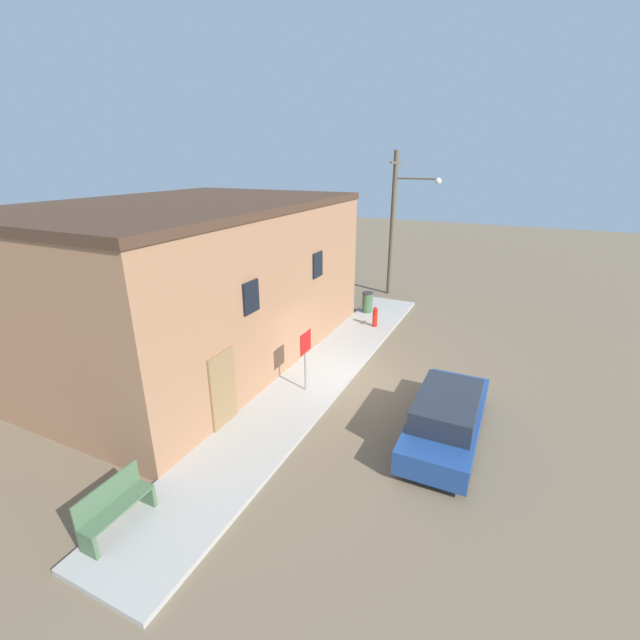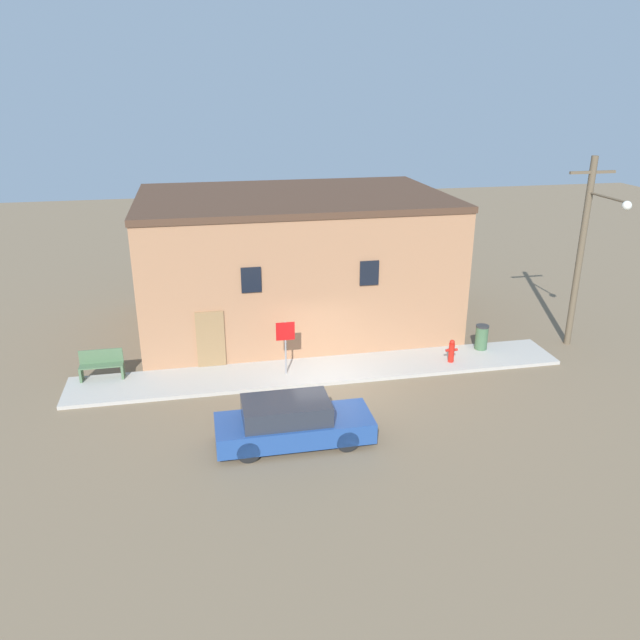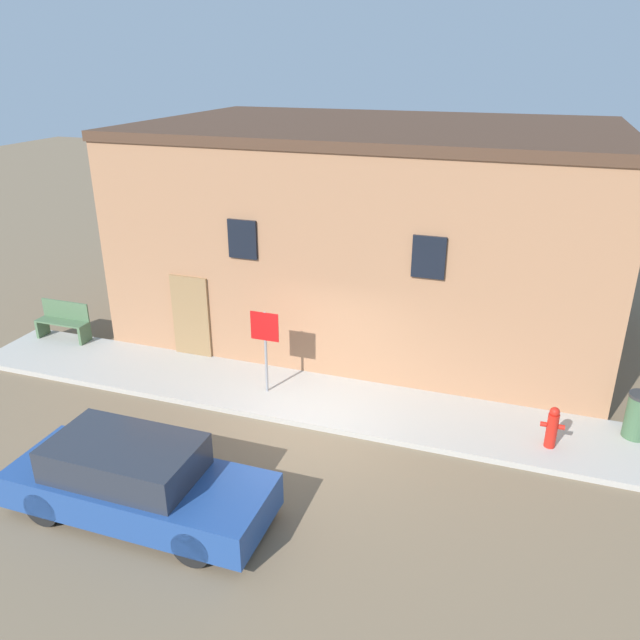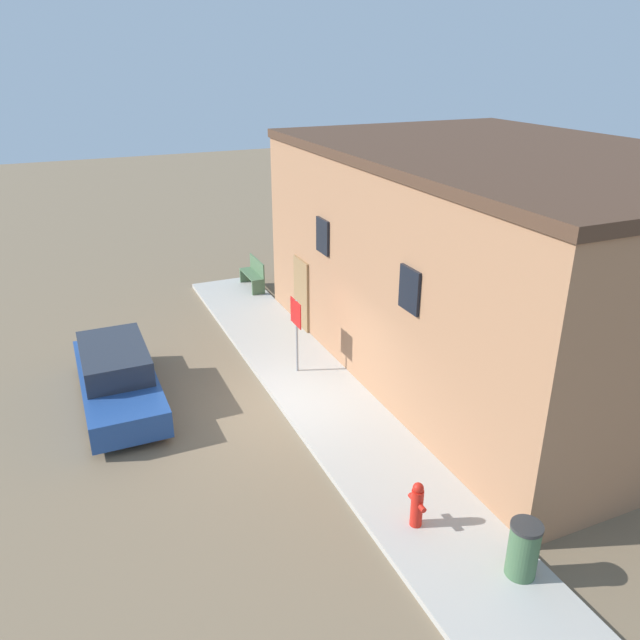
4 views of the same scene
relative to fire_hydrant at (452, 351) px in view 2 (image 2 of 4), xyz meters
name	(u,v)px [view 2 (image 2 of 4)]	position (x,y,z in m)	size (l,w,h in m)	color
ground_plane	(328,386)	(-4.77, -0.77, -0.56)	(80.00, 80.00, 0.00)	#7A664C
sidewalk	(321,371)	(-4.77, 0.31, -0.50)	(17.45, 2.17, 0.13)	#B2ADA3
brick_building	(293,261)	(-4.92, 5.41, 2.20)	(12.25, 8.14, 5.51)	#A87551
fire_hydrant	(452,351)	(0.00, 0.00, 0.00)	(0.45, 0.21, 0.86)	red
stop_sign	(285,338)	(-6.05, 0.21, 0.91)	(0.65, 0.06, 1.92)	gray
bench	(102,365)	(-12.31, 1.11, 0.05)	(1.45, 0.44, 1.01)	#4C6B47
trash_bin	(482,337)	(1.59, 0.91, 0.05)	(0.50, 0.50, 0.95)	#426642
utility_pole	(584,247)	(5.32, 0.82, 3.39)	(1.80, 2.39, 7.25)	brown
parked_car	(292,423)	(-6.52, -4.09, 0.09)	(4.44, 1.64, 1.35)	black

